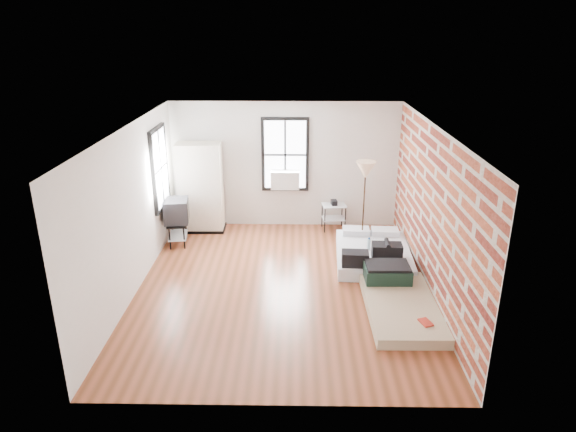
{
  "coord_description": "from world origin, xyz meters",
  "views": [
    {
      "loc": [
        0.24,
        -8.01,
        4.34
      ],
      "look_at": [
        0.11,
        0.3,
        1.22
      ],
      "focal_mm": 32.0,
      "sensor_mm": 36.0,
      "label": 1
    }
  ],
  "objects_px": {
    "tv_stand": "(177,212)",
    "side_table": "(334,210)",
    "wardrobe": "(200,188)",
    "floor_lamp": "(365,174)",
    "mattress_main": "(373,253)",
    "mattress_bare": "(398,298)"
  },
  "relations": [
    {
      "from": "mattress_main",
      "to": "tv_stand",
      "type": "bearing_deg",
      "value": 171.77
    },
    {
      "from": "mattress_main",
      "to": "side_table",
      "type": "distance_m",
      "value": 1.8
    },
    {
      "from": "mattress_bare",
      "to": "side_table",
      "type": "xyz_separation_m",
      "value": [
        -0.84,
        3.33,
        0.33
      ]
    },
    {
      "from": "mattress_bare",
      "to": "floor_lamp",
      "type": "height_order",
      "value": "floor_lamp"
    },
    {
      "from": "mattress_main",
      "to": "mattress_bare",
      "type": "distance_m",
      "value": 1.69
    },
    {
      "from": "wardrobe",
      "to": "floor_lamp",
      "type": "xyz_separation_m",
      "value": [
        3.46,
        -0.88,
        0.58
      ]
    },
    {
      "from": "side_table",
      "to": "tv_stand",
      "type": "bearing_deg",
      "value": -165.4
    },
    {
      "from": "wardrobe",
      "to": "mattress_bare",
      "type": "bearing_deg",
      "value": -42.08
    },
    {
      "from": "wardrobe",
      "to": "tv_stand",
      "type": "relative_size",
      "value": 2.02
    },
    {
      "from": "side_table",
      "to": "floor_lamp",
      "type": "xyz_separation_m",
      "value": [
        0.53,
        -0.95,
        1.1
      ]
    },
    {
      "from": "mattress_bare",
      "to": "wardrobe",
      "type": "xyz_separation_m",
      "value": [
        -3.77,
        3.26,
        0.84
      ]
    },
    {
      "from": "mattress_main",
      "to": "side_table",
      "type": "xyz_separation_m",
      "value": [
        -0.66,
        1.65,
        0.3
      ]
    },
    {
      "from": "mattress_main",
      "to": "wardrobe",
      "type": "bearing_deg",
      "value": 159.31
    },
    {
      "from": "side_table",
      "to": "tv_stand",
      "type": "distance_m",
      "value": 3.42
    },
    {
      "from": "mattress_bare",
      "to": "side_table",
      "type": "distance_m",
      "value": 3.45
    },
    {
      "from": "mattress_bare",
      "to": "tv_stand",
      "type": "height_order",
      "value": "tv_stand"
    },
    {
      "from": "mattress_bare",
      "to": "side_table",
      "type": "bearing_deg",
      "value": 103.49
    },
    {
      "from": "wardrobe",
      "to": "side_table",
      "type": "height_order",
      "value": "wardrobe"
    },
    {
      "from": "mattress_bare",
      "to": "wardrobe",
      "type": "height_order",
      "value": "wardrobe"
    },
    {
      "from": "tv_stand",
      "to": "side_table",
      "type": "bearing_deg",
      "value": 6.78
    },
    {
      "from": "mattress_bare",
      "to": "floor_lamp",
      "type": "bearing_deg",
      "value": 96.84
    },
    {
      "from": "wardrobe",
      "to": "floor_lamp",
      "type": "distance_m",
      "value": 3.61
    }
  ]
}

